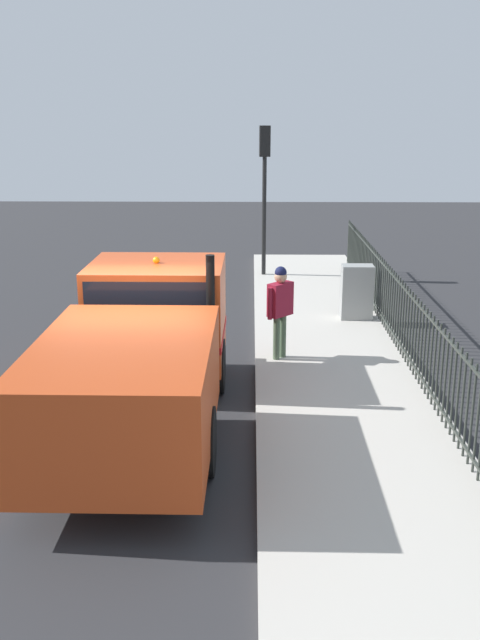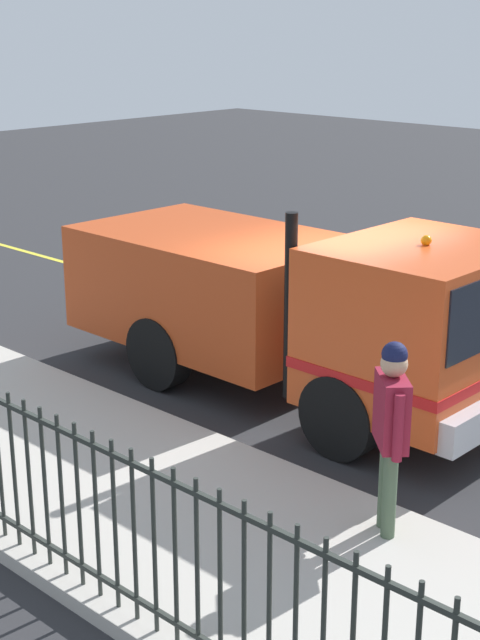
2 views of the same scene
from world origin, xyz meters
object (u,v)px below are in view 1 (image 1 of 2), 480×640
Objects in this scene: traffic_light_near at (265,171)px; traffic_cone at (50,354)px; utility_cabinet at (357,292)px; worker_standing at (280,303)px; work_truck at (144,346)px.

traffic_light_near is 5.81× the size of traffic_cone.
utility_cabinet is (2.07, -4.60, -2.38)m from traffic_light_near.
worker_standing reaches higher than utility_cabinet.
traffic_light_near is at bearing 79.17° from work_truck.
traffic_cone is at bearing 56.02° from traffic_light_near.
traffic_light_near is 5.58m from utility_cabinet.
work_truck is 6.90m from utility_cabinet.
traffic_light_near reaches higher than utility_cabinet.
work_truck is 3.51m from worker_standing.
utility_cabinet is (4.08, 5.53, -0.52)m from work_truck.
work_truck is 3.24m from traffic_cone.
worker_standing is at bearing -123.89° from utility_cabinet.
traffic_light_near is 3.38× the size of utility_cabinet.
work_truck is at bearing -126.42° from utility_cabinet.
worker_standing is at bearing 85.28° from traffic_light_near.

